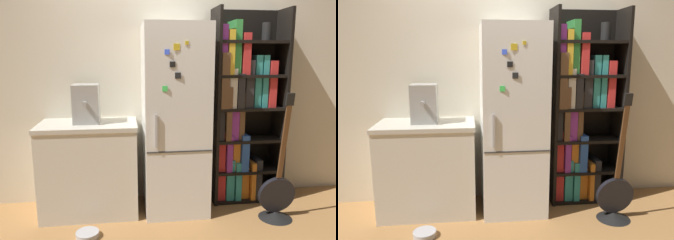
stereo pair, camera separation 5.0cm
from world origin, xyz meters
TOP-DOWN VIEW (x-y plane):
  - ground_plane at (0.00, 0.00)m, footprint 16.00×16.00m
  - wall_back at (0.00, 0.47)m, footprint 8.00×0.05m
  - refrigerator at (-0.00, 0.14)m, footprint 0.61×0.64m
  - bookshelf at (0.72, 0.29)m, footprint 0.74×0.36m
  - kitchen_counter at (-0.84, 0.17)m, footprint 0.93×0.58m
  - espresso_machine at (-0.85, 0.19)m, footprint 0.24×0.31m
  - guitar at (0.93, -0.23)m, footprint 0.35×0.32m
  - pet_bowl at (-0.83, -0.34)m, footprint 0.20×0.20m

SIDE VIEW (x-z plane):
  - ground_plane at x=0.00m, z-range 0.00..0.00m
  - pet_bowl at x=-0.83m, z-range 0.00..0.06m
  - guitar at x=0.93m, z-range -0.44..0.79m
  - kitchen_counter at x=-0.84m, z-range 0.00..0.91m
  - refrigerator at x=0.00m, z-range 0.00..1.83m
  - bookshelf at x=0.72m, z-range -0.06..1.95m
  - espresso_machine at x=-0.85m, z-range 0.90..1.27m
  - wall_back at x=0.00m, z-range 0.00..2.60m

